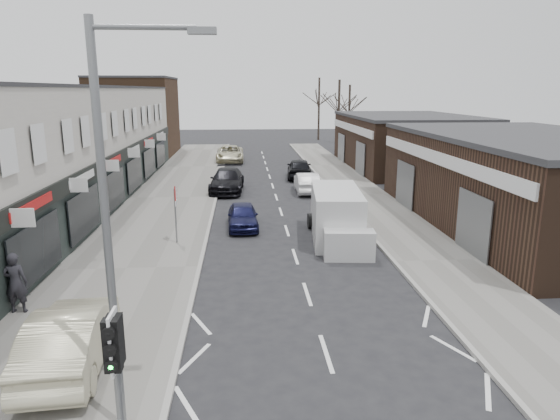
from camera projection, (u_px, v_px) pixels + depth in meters
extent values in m
plane|color=black|center=(340.00, 398.00, 11.43)|extent=(160.00, 160.00, 0.00)
cube|color=slate|center=(172.00, 198.00, 32.25)|extent=(5.50, 64.00, 0.12)
cube|color=slate|center=(362.00, 195.00, 33.16)|extent=(3.50, 64.00, 0.12)
cube|color=#BBB5AA|center=(44.00, 149.00, 28.52)|extent=(8.00, 41.00, 7.10)
cube|color=#412B1C|center=(136.00, 117.00, 53.13)|extent=(8.00, 10.00, 8.00)
cube|color=#342217|center=(531.00, 183.00, 25.38)|extent=(10.00, 18.00, 4.50)
cube|color=#342217|center=(406.00, 143.00, 44.76)|extent=(10.00, 16.00, 4.50)
cylinder|color=slate|center=(119.00, 396.00, 8.79)|extent=(0.12, 0.12, 3.00)
cube|color=silver|center=(114.00, 342.00, 8.55)|extent=(0.05, 0.55, 1.10)
cube|color=black|center=(112.00, 345.00, 8.43)|extent=(0.28, 0.22, 0.95)
sphere|color=#0CE533|center=(112.00, 365.00, 8.39)|extent=(0.18, 0.18, 0.18)
cube|color=black|center=(116.00, 339.00, 8.66)|extent=(0.26, 0.20, 0.90)
cylinder|color=slate|center=(107.00, 241.00, 9.35)|extent=(0.16, 0.16, 8.00)
cylinder|color=slate|center=(143.00, 27.00, 8.52)|extent=(1.80, 0.10, 0.10)
cube|color=slate|center=(202.00, 31.00, 8.60)|extent=(0.50, 0.22, 0.12)
cylinder|color=slate|center=(176.00, 216.00, 22.37)|extent=(0.07, 0.07, 2.50)
cube|color=white|center=(176.00, 203.00, 22.23)|extent=(0.04, 0.45, 0.25)
cube|color=silver|center=(336.00, 214.00, 23.45)|extent=(2.63, 5.35, 2.36)
cube|color=silver|center=(349.00, 245.00, 20.64)|extent=(2.16, 1.10, 1.24)
cylinder|color=black|center=(321.00, 242.00, 21.81)|extent=(0.25, 0.79, 0.79)
cylinder|color=black|center=(365.00, 241.00, 21.95)|extent=(0.25, 0.79, 0.79)
cylinder|color=black|center=(310.00, 221.00, 25.32)|extent=(0.25, 0.79, 0.79)
cylinder|color=black|center=(348.00, 220.00, 25.46)|extent=(0.25, 0.79, 0.79)
imported|color=#BEB898|center=(71.00, 337.00, 12.41)|extent=(2.01, 4.80, 1.54)
imported|color=black|center=(16.00, 283.00, 15.36)|extent=(0.71, 0.47, 1.94)
imported|color=#121338|center=(243.00, 216.00, 25.35)|extent=(1.61, 3.77, 1.27)
imported|color=black|center=(227.00, 180.00, 34.42)|extent=(2.46, 5.48, 1.56)
imported|color=beige|center=(230.00, 154.00, 48.75)|extent=(2.61, 5.62, 1.56)
imported|color=silver|center=(307.00, 183.00, 34.14)|extent=(1.53, 4.21, 1.38)
imported|color=black|center=(299.00, 168.00, 39.63)|extent=(2.28, 4.82, 1.59)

